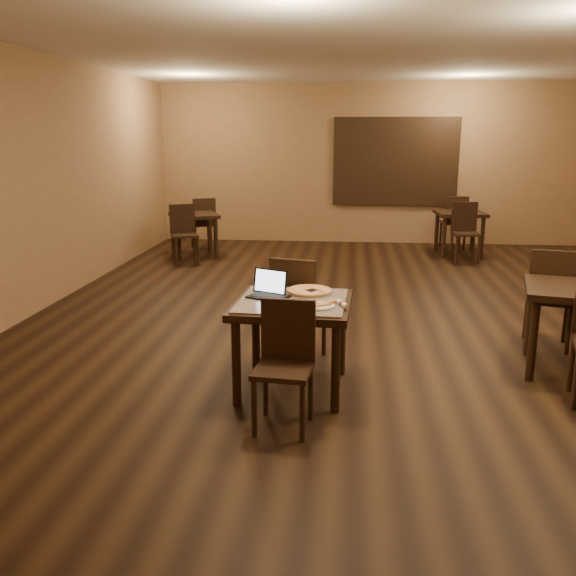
# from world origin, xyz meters

# --- Properties ---
(ground) EXTENTS (10.00, 10.00, 0.00)m
(ground) POSITION_xyz_m (0.00, 0.00, 0.00)
(ground) COLOR black
(ground) RESTS_ON ground
(wall_back) EXTENTS (8.00, 0.02, 3.00)m
(wall_back) POSITION_xyz_m (0.00, 5.00, 1.50)
(wall_back) COLOR #8E6948
(wall_back) RESTS_ON ground
(wall_front) EXTENTS (8.00, 0.02, 3.00)m
(wall_front) POSITION_xyz_m (0.00, -5.00, 1.50)
(wall_front) COLOR #8E6948
(wall_front) RESTS_ON ground
(wall_left) EXTENTS (0.02, 10.00, 3.00)m
(wall_left) POSITION_xyz_m (-4.00, 0.00, 1.50)
(wall_left) COLOR #8E6948
(wall_left) RESTS_ON ground
(ceiling) EXTENTS (8.00, 10.00, 0.02)m
(ceiling) POSITION_xyz_m (0.00, 0.00, 3.00)
(ceiling) COLOR silver
(ceiling) RESTS_ON wall_back
(mural) EXTENTS (2.34, 0.05, 1.64)m
(mural) POSITION_xyz_m (0.50, 4.96, 1.55)
(mural) COLOR #245586
(mural) RESTS_ON wall_back
(tiled_table) EXTENTS (0.96, 0.96, 0.76)m
(tiled_table) POSITION_xyz_m (-0.78, -2.23, 0.66)
(tiled_table) COLOR black
(tiled_table) RESTS_ON ground
(chair_main_near) EXTENTS (0.43, 0.43, 0.91)m
(chair_main_near) POSITION_xyz_m (-0.77, -2.85, 0.51)
(chair_main_near) COLOR black
(chair_main_near) RESTS_ON ground
(chair_main_far) EXTENTS (0.52, 0.52, 0.99)m
(chair_main_far) POSITION_xyz_m (-0.80, -1.61, 0.56)
(chair_main_far) COLOR black
(chair_main_far) RESTS_ON ground
(laptop) EXTENTS (0.37, 0.35, 0.21)m
(laptop) POSITION_xyz_m (-0.98, -2.13, 0.82)
(laptop) COLOR black
(laptop) RESTS_ON tiled_table
(plate) EXTENTS (0.25, 0.25, 0.01)m
(plate) POSITION_xyz_m (-0.56, -2.41, 0.77)
(plate) COLOR white
(plate) RESTS_ON tiled_table
(pizza_slice) EXTENTS (0.28, 0.28, 0.02)m
(pizza_slice) POSITION_xyz_m (-0.56, -2.41, 0.79)
(pizza_slice) COLOR beige
(pizza_slice) RESTS_ON plate
(pizza_pan) EXTENTS (0.40, 0.40, 0.01)m
(pizza_pan) POSITION_xyz_m (-0.66, -1.99, 0.77)
(pizza_pan) COLOR silver
(pizza_pan) RESTS_ON tiled_table
(pizza_whole) EXTENTS (0.37, 0.37, 0.03)m
(pizza_whole) POSITION_xyz_m (-0.66, -1.99, 0.78)
(pizza_whole) COLOR beige
(pizza_whole) RESTS_ON pizza_pan
(spatula) EXTENTS (0.21, 0.22, 0.01)m
(spatula) POSITION_xyz_m (-0.64, -2.01, 0.79)
(spatula) COLOR silver
(spatula) RESTS_ON pizza_whole
(napkin_roll) EXTENTS (0.10, 0.17, 0.04)m
(napkin_roll) POSITION_xyz_m (-0.38, -2.37, 0.78)
(napkin_roll) COLOR white
(napkin_roll) RESTS_ON tiled_table
(other_table_a) EXTENTS (0.85, 0.85, 0.75)m
(other_table_a) POSITION_xyz_m (1.57, 3.89, 0.62)
(other_table_a) COLOR black
(other_table_a) RESTS_ON ground
(other_table_a_chair_near) EXTENTS (0.45, 0.45, 0.97)m
(other_table_a_chair_near) POSITION_xyz_m (1.56, 3.32, 0.55)
(other_table_a_chair_near) COLOR black
(other_table_a_chair_near) RESTS_ON ground
(other_table_a_chair_far) EXTENTS (0.45, 0.45, 0.97)m
(other_table_a_chair_far) POSITION_xyz_m (1.57, 4.45, 0.55)
(other_table_a_chair_far) COLOR black
(other_table_a_chair_far) RESTS_ON ground
(other_table_b) EXTENTS (1.03, 1.03, 0.73)m
(other_table_b) POSITION_xyz_m (-3.00, 3.30, 0.61)
(other_table_b) COLOR black
(other_table_b) RESTS_ON ground
(other_table_b_chair_near) EXTENTS (0.54, 0.54, 0.95)m
(other_table_b_chair_near) POSITION_xyz_m (-3.03, 2.75, 0.53)
(other_table_b_chair_near) COLOR black
(other_table_b_chair_near) RESTS_ON ground
(other_table_b_chair_far) EXTENTS (0.54, 0.54, 0.95)m
(other_table_b_chair_far) POSITION_xyz_m (-2.97, 3.86, 0.53)
(other_table_b_chair_far) COLOR black
(other_table_b_chair_far) RESTS_ON ground
(other_table_c) EXTENTS (1.00, 1.00, 0.77)m
(other_table_c) POSITION_xyz_m (1.62, -1.61, 0.64)
(other_table_c) COLOR black
(other_table_c) RESTS_ON ground
(other_table_c_chair_far) EXTENTS (0.52, 0.52, 1.00)m
(other_table_c_chair_far) POSITION_xyz_m (1.60, -1.02, 0.57)
(other_table_c_chair_far) COLOR black
(other_table_c_chair_far) RESTS_ON ground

